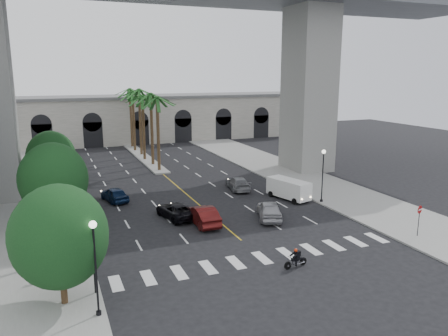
% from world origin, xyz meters
% --- Properties ---
extents(ground, '(140.00, 140.00, 0.00)m').
position_xyz_m(ground, '(0.00, 0.00, 0.00)').
color(ground, black).
rests_on(ground, ground).
extents(sidewalk_left, '(8.00, 100.00, 0.15)m').
position_xyz_m(sidewalk_left, '(-15.00, 15.00, 0.07)').
color(sidewalk_left, gray).
rests_on(sidewalk_left, ground).
extents(sidewalk_right, '(8.00, 100.00, 0.15)m').
position_xyz_m(sidewalk_right, '(15.00, 15.00, 0.07)').
color(sidewalk_right, gray).
rests_on(sidewalk_right, ground).
extents(median, '(2.00, 24.00, 0.20)m').
position_xyz_m(median, '(0.00, 38.00, 0.10)').
color(median, gray).
rests_on(median, ground).
extents(pier_building, '(71.00, 10.50, 8.50)m').
position_xyz_m(pier_building, '(0.00, 55.00, 4.27)').
color(pier_building, beige).
rests_on(pier_building, ground).
extents(bridge, '(75.00, 13.00, 26.00)m').
position_xyz_m(bridge, '(3.42, 22.00, 18.51)').
color(bridge, gray).
rests_on(bridge, ground).
extents(palm_a, '(3.20, 3.20, 10.30)m').
position_xyz_m(palm_a, '(0.00, 28.00, 9.10)').
color(palm_a, '#47331E').
rests_on(palm_a, ground).
extents(palm_b, '(3.20, 3.20, 10.60)m').
position_xyz_m(palm_b, '(0.10, 32.00, 9.37)').
color(palm_b, '#47331E').
rests_on(palm_b, ground).
extents(palm_c, '(3.20, 3.20, 10.10)m').
position_xyz_m(palm_c, '(-0.20, 36.00, 8.91)').
color(palm_c, '#47331E').
rests_on(palm_c, ground).
extents(palm_d, '(3.20, 3.20, 10.90)m').
position_xyz_m(palm_d, '(0.15, 40.00, 9.65)').
color(palm_d, '#47331E').
rests_on(palm_d, ground).
extents(palm_e, '(3.20, 3.20, 10.40)m').
position_xyz_m(palm_e, '(-0.10, 44.00, 9.19)').
color(palm_e, '#47331E').
rests_on(palm_e, ground).
extents(palm_f, '(3.20, 3.20, 10.70)m').
position_xyz_m(palm_f, '(0.20, 48.00, 9.46)').
color(palm_f, '#47331E').
rests_on(palm_f, ground).
extents(street_tree_near, '(5.20, 5.20, 6.89)m').
position_xyz_m(street_tree_near, '(-13.00, -3.00, 4.02)').
color(street_tree_near, '#382616').
rests_on(street_tree_near, ground).
extents(street_tree_mid, '(5.44, 5.44, 7.21)m').
position_xyz_m(street_tree_mid, '(-13.00, 10.00, 4.21)').
color(street_tree_mid, '#382616').
rests_on(street_tree_mid, ground).
extents(street_tree_far, '(5.04, 5.04, 6.68)m').
position_xyz_m(street_tree_far, '(-13.00, 22.00, 3.90)').
color(street_tree_far, '#382616').
rests_on(street_tree_far, ground).
extents(lamp_post_left_near, '(0.40, 0.40, 5.35)m').
position_xyz_m(lamp_post_left_near, '(-11.40, -5.00, 3.22)').
color(lamp_post_left_near, black).
rests_on(lamp_post_left_near, ground).
extents(lamp_post_left_far, '(0.40, 0.40, 5.35)m').
position_xyz_m(lamp_post_left_far, '(-11.40, 16.00, 3.22)').
color(lamp_post_left_far, black).
rests_on(lamp_post_left_far, ground).
extents(lamp_post_right, '(0.40, 0.40, 5.35)m').
position_xyz_m(lamp_post_right, '(11.40, 8.00, 3.22)').
color(lamp_post_right, black).
rests_on(lamp_post_right, ground).
extents(traffic_signal_near, '(0.25, 0.18, 3.65)m').
position_xyz_m(traffic_signal_near, '(-11.30, -2.50, 2.51)').
color(traffic_signal_near, black).
rests_on(traffic_signal_near, ground).
extents(traffic_signal_far, '(0.25, 0.18, 3.65)m').
position_xyz_m(traffic_signal_far, '(-11.30, 1.50, 2.51)').
color(traffic_signal_far, black).
rests_on(traffic_signal_far, ground).
extents(motorcycle_rider, '(1.82, 0.51, 1.32)m').
position_xyz_m(motorcycle_rider, '(1.43, -3.66, 0.60)').
color(motorcycle_rider, black).
rests_on(motorcycle_rider, ground).
extents(car_a, '(3.53, 5.15, 1.63)m').
position_xyz_m(car_a, '(4.39, 5.74, 0.81)').
color(car_a, '#9B9BA0').
rests_on(car_a, ground).
extents(car_b, '(1.74, 4.88, 1.60)m').
position_xyz_m(car_b, '(-1.50, 6.58, 0.80)').
color(car_b, '#521110').
rests_on(car_b, ground).
extents(car_c, '(3.15, 5.18, 1.34)m').
position_xyz_m(car_c, '(-3.14, 9.03, 0.67)').
color(car_c, black).
rests_on(car_c, ground).
extents(car_d, '(2.73, 5.07, 1.40)m').
position_xyz_m(car_d, '(5.83, 15.75, 0.70)').
color(car_d, slate).
rests_on(car_d, ground).
extents(car_e, '(2.61, 4.49, 1.44)m').
position_xyz_m(car_e, '(-7.43, 16.31, 0.72)').
color(car_e, '#0D1E3E').
rests_on(car_e, ground).
extents(cargo_van, '(2.96, 5.05, 2.03)m').
position_xyz_m(cargo_van, '(9.08, 10.37, 1.13)').
color(cargo_van, white).
rests_on(cargo_van, ground).
extents(pedestrian_a, '(0.73, 0.51, 1.91)m').
position_xyz_m(pedestrian_a, '(-14.47, 2.63, 1.10)').
color(pedestrian_a, black).
rests_on(pedestrian_a, sidewalk_left).
extents(do_not_enter_sign, '(0.62, 0.22, 2.59)m').
position_xyz_m(do_not_enter_sign, '(13.00, -2.63, 1.88)').
color(do_not_enter_sign, black).
rests_on(do_not_enter_sign, ground).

